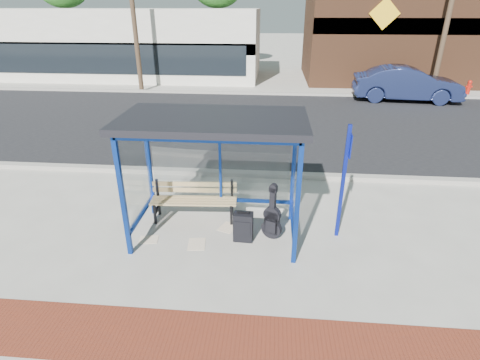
# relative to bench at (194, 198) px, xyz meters

# --- Properties ---
(ground) EXTENTS (120.00, 120.00, 0.00)m
(ground) POSITION_rel_bench_xyz_m (0.56, -0.61, -0.48)
(ground) COLOR #B2ADA0
(ground) RESTS_ON ground
(brick_paver_strip) EXTENTS (60.00, 1.00, 0.01)m
(brick_paver_strip) POSITION_rel_bench_xyz_m (0.56, -3.21, -0.48)
(brick_paver_strip) COLOR maroon
(brick_paver_strip) RESTS_ON ground
(curb_near) EXTENTS (60.00, 0.25, 0.12)m
(curb_near) POSITION_rel_bench_xyz_m (0.56, 2.29, -0.42)
(curb_near) COLOR gray
(curb_near) RESTS_ON ground
(street_asphalt) EXTENTS (60.00, 10.00, 0.00)m
(street_asphalt) POSITION_rel_bench_xyz_m (0.56, 7.39, -0.48)
(street_asphalt) COLOR black
(street_asphalt) RESTS_ON ground
(curb_far) EXTENTS (60.00, 0.25, 0.12)m
(curb_far) POSITION_rel_bench_xyz_m (0.56, 12.49, -0.42)
(curb_far) COLOR gray
(curb_far) RESTS_ON ground
(far_sidewalk) EXTENTS (60.00, 4.00, 0.01)m
(far_sidewalk) POSITION_rel_bench_xyz_m (0.56, 14.39, -0.48)
(far_sidewalk) COLOR #B2ADA0
(far_sidewalk) RESTS_ON ground
(bus_shelter) EXTENTS (3.30, 1.80, 2.42)m
(bus_shelter) POSITION_rel_bench_xyz_m (0.56, -0.54, 1.59)
(bus_shelter) COLOR navy
(bus_shelter) RESTS_ON ground
(storefront_white) EXTENTS (18.00, 6.04, 4.00)m
(storefront_white) POSITION_rel_bench_xyz_m (-8.44, 17.37, 1.52)
(storefront_white) COLOR silver
(storefront_white) RESTS_ON ground
(storefront_brown) EXTENTS (10.00, 7.08, 6.40)m
(storefront_brown) POSITION_rel_bench_xyz_m (8.56, 17.88, 2.72)
(storefront_brown) COLOR #59331E
(storefront_brown) RESTS_ON ground
(utility_pole_west) EXTENTS (1.60, 0.24, 8.00)m
(utility_pole_west) POSITION_rel_bench_xyz_m (-5.44, 12.79, 3.63)
(utility_pole_west) COLOR #4C3826
(utility_pole_west) RESTS_ON ground
(utility_pole_east) EXTENTS (1.60, 0.24, 8.00)m
(utility_pole_east) POSITION_rel_bench_xyz_m (9.56, 12.79, 3.63)
(utility_pole_east) COLOR #4C3826
(utility_pole_east) RESTS_ON ground
(bench) EXTENTS (1.82, 0.54, 0.85)m
(bench) POSITION_rel_bench_xyz_m (0.00, 0.00, 0.00)
(bench) COLOR black
(bench) RESTS_ON ground
(guitar_bag) EXTENTS (0.42, 0.27, 1.10)m
(guitar_bag) POSITION_rel_bench_xyz_m (1.66, -0.61, -0.08)
(guitar_bag) COLOR black
(guitar_bag) RESTS_ON ground
(suitcase) EXTENTS (0.38, 0.26, 0.65)m
(suitcase) POSITION_rel_bench_xyz_m (1.11, -0.76, -0.18)
(suitcase) COLOR black
(suitcase) RESTS_ON ground
(backpack) EXTENTS (0.32, 0.30, 0.33)m
(backpack) POSITION_rel_bench_xyz_m (1.15, -0.68, -0.32)
(backpack) COLOR #292817
(backpack) RESTS_ON ground
(sign_post) EXTENTS (0.09, 0.29, 2.29)m
(sign_post) POSITION_rel_bench_xyz_m (2.96, -0.41, 0.81)
(sign_post) COLOR #0D1990
(sign_post) RESTS_ON ground
(newspaper_a) EXTENTS (0.40, 0.34, 0.01)m
(newspaper_a) POSITION_rel_bench_xyz_m (-0.74, -0.91, -0.48)
(newspaper_a) COLOR white
(newspaper_a) RESTS_ON ground
(newspaper_b) EXTENTS (0.37, 0.45, 0.01)m
(newspaper_b) POSITION_rel_bench_xyz_m (0.22, -0.98, -0.48)
(newspaper_b) COLOR white
(newspaper_b) RESTS_ON ground
(newspaper_c) EXTENTS (0.43, 0.48, 0.01)m
(newspaper_c) POSITION_rel_bench_xyz_m (0.76, -0.34, -0.48)
(newspaper_c) COLOR white
(newspaper_c) RESTS_ON ground
(parked_car) EXTENTS (4.99, 2.11, 1.60)m
(parked_car) POSITION_rel_bench_xyz_m (7.88, 11.71, 0.32)
(parked_car) COLOR #192248
(parked_car) RESTS_ON ground
(fire_hydrant) EXTENTS (0.31, 0.22, 0.73)m
(fire_hydrant) POSITION_rel_bench_xyz_m (11.59, 13.46, -0.09)
(fire_hydrant) COLOR #B0160C
(fire_hydrant) RESTS_ON ground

